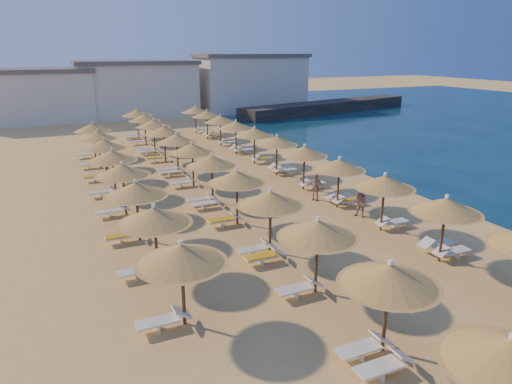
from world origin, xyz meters
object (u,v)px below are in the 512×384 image
jetty (328,107)px  parasol_row_west (201,155)px  beachgoer_b (361,203)px  parasol_row_east (290,146)px  beachgoer_c (315,187)px

jetty → parasol_row_west: (-28.92, -29.93, 1.74)m
parasol_row_west → beachgoer_b: (6.42, -7.65, -1.68)m
parasol_row_east → beachgoer_b: size_ratio=27.93×
parasol_row_east → jetty: bearing=52.8°
parasol_row_east → parasol_row_west: (-6.22, 0.00, 0.00)m
parasol_row_east → beachgoer_b: bearing=-88.5°
parasol_row_west → jetty: bearing=46.0°
jetty → beachgoer_c: size_ratio=18.37×
parasol_row_east → parasol_row_west: size_ratio=1.00×
jetty → parasol_row_east: bearing=-140.8°
jetty → beachgoer_b: size_ratio=18.49×
parasol_row_west → beachgoer_c: (5.76, -4.07, -1.67)m
beachgoer_c → beachgoer_b: bearing=-29.6°
beachgoer_b → beachgoer_c: beachgoer_c is taller
parasol_row_west → beachgoer_b: 10.13m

